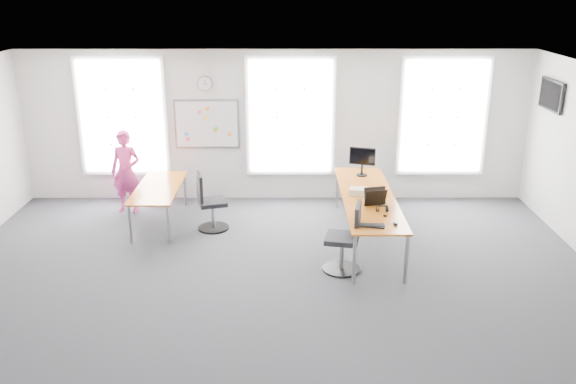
{
  "coord_description": "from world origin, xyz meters",
  "views": [
    {
      "loc": [
        0.23,
        -7.8,
        4.24
      ],
      "look_at": [
        0.25,
        1.2,
        1.1
      ],
      "focal_mm": 38.0,
      "sensor_mm": 36.0,
      "label": 1
    }
  ],
  "objects_px": {
    "desk_left": "(158,190)",
    "chair_left": "(209,205)",
    "keyboard": "(371,226)",
    "chair_right": "(346,242)",
    "monitor": "(362,159)",
    "person": "(126,172)",
    "headphones": "(382,209)",
    "desk_right": "(368,199)"
  },
  "relations": [
    {
      "from": "desk_left",
      "to": "chair_left",
      "type": "xyz_separation_m",
      "value": [
        0.94,
        -0.3,
        -0.18
      ]
    },
    {
      "from": "keyboard",
      "to": "chair_right",
      "type": "bearing_deg",
      "value": 167.37
    },
    {
      "from": "chair_left",
      "to": "monitor",
      "type": "bearing_deg",
      "value": -93.6
    },
    {
      "from": "person",
      "to": "headphones",
      "type": "xyz_separation_m",
      "value": [
        4.54,
        -2.15,
        0.06
      ]
    },
    {
      "from": "desk_left",
      "to": "keyboard",
      "type": "height_order",
      "value": "keyboard"
    },
    {
      "from": "keyboard",
      "to": "headphones",
      "type": "relative_size",
      "value": 2.1
    },
    {
      "from": "desk_left",
      "to": "headphones",
      "type": "bearing_deg",
      "value": -21.92
    },
    {
      "from": "person",
      "to": "monitor",
      "type": "height_order",
      "value": "person"
    },
    {
      "from": "desk_right",
      "to": "headphones",
      "type": "xyz_separation_m",
      "value": [
        0.12,
        -0.75,
        0.1
      ]
    },
    {
      "from": "keyboard",
      "to": "desk_right",
      "type": "bearing_deg",
      "value": 98.85
    },
    {
      "from": "person",
      "to": "headphones",
      "type": "height_order",
      "value": "person"
    },
    {
      "from": "person",
      "to": "chair_right",
      "type": "bearing_deg",
      "value": -22.96
    },
    {
      "from": "desk_right",
      "to": "person",
      "type": "height_order",
      "value": "person"
    },
    {
      "from": "person",
      "to": "headphones",
      "type": "distance_m",
      "value": 5.02
    },
    {
      "from": "chair_right",
      "to": "headphones",
      "type": "xyz_separation_m",
      "value": [
        0.58,
        0.42,
        0.37
      ]
    },
    {
      "from": "desk_right",
      "to": "chair_left",
      "type": "bearing_deg",
      "value": 169.96
    },
    {
      "from": "monitor",
      "to": "headphones",
      "type": "bearing_deg",
      "value": -69.99
    },
    {
      "from": "chair_right",
      "to": "headphones",
      "type": "distance_m",
      "value": 0.81
    },
    {
      "from": "desk_right",
      "to": "headphones",
      "type": "relative_size",
      "value": 17.3
    },
    {
      "from": "desk_right",
      "to": "keyboard",
      "type": "distance_m",
      "value": 1.35
    },
    {
      "from": "desk_left",
      "to": "chair_right",
      "type": "relative_size",
      "value": 1.75
    },
    {
      "from": "desk_left",
      "to": "keyboard",
      "type": "distance_m",
      "value": 4.16
    },
    {
      "from": "desk_left",
      "to": "headphones",
      "type": "relative_size",
      "value": 10.08
    },
    {
      "from": "person",
      "to": "chair_left",
      "type": "bearing_deg",
      "value": -18.64
    },
    {
      "from": "desk_right",
      "to": "chair_left",
      "type": "xyz_separation_m",
      "value": [
        -2.75,
        0.49,
        -0.29
      ]
    },
    {
      "from": "person",
      "to": "keyboard",
      "type": "distance_m",
      "value": 5.1
    },
    {
      "from": "keyboard",
      "to": "headphones",
      "type": "distance_m",
      "value": 0.64
    },
    {
      "from": "person",
      "to": "keyboard",
      "type": "xyz_separation_m",
      "value": [
        4.3,
        -2.74,
        0.02
      ]
    },
    {
      "from": "person",
      "to": "keyboard",
      "type": "height_order",
      "value": "person"
    },
    {
      "from": "chair_right",
      "to": "chair_left",
      "type": "xyz_separation_m",
      "value": [
        -2.29,
        1.66,
        -0.02
      ]
    },
    {
      "from": "chair_right",
      "to": "person",
      "type": "height_order",
      "value": "person"
    },
    {
      "from": "person",
      "to": "desk_left",
      "type": "bearing_deg",
      "value": -30.09
    },
    {
      "from": "chair_left",
      "to": "keyboard",
      "type": "distance_m",
      "value": 3.22
    },
    {
      "from": "chair_left",
      "to": "person",
      "type": "relative_size",
      "value": 0.66
    },
    {
      "from": "chair_left",
      "to": "keyboard",
      "type": "relative_size",
      "value": 2.63
    },
    {
      "from": "desk_right",
      "to": "headphones",
      "type": "bearing_deg",
      "value": -80.78
    },
    {
      "from": "chair_right",
      "to": "headphones",
      "type": "relative_size",
      "value": 5.76
    },
    {
      "from": "desk_left",
      "to": "monitor",
      "type": "distance_m",
      "value": 3.77
    },
    {
      "from": "desk_left",
      "to": "monitor",
      "type": "relative_size",
      "value": 3.59
    },
    {
      "from": "desk_right",
      "to": "keyboard",
      "type": "bearing_deg",
      "value": -94.98
    },
    {
      "from": "chair_left",
      "to": "monitor",
      "type": "xyz_separation_m",
      "value": [
        2.78,
        0.64,
        0.66
      ]
    },
    {
      "from": "monitor",
      "to": "desk_left",
      "type": "bearing_deg",
      "value": -157.67
    }
  ]
}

